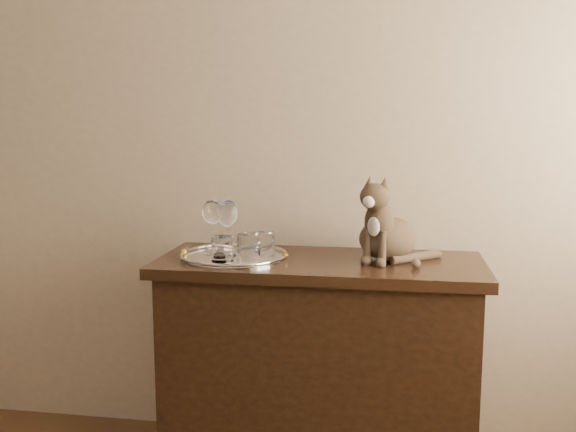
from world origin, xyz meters
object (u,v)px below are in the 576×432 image
object	(u,v)px
sideboard	(319,369)
tumbler_b	(223,249)
tray	(234,257)
wine_glass_a	(213,226)
cat	(388,217)
wine_glass_b	(229,225)
wine_glass_d	(228,228)
tumbler_a	(249,247)
tumbler_c	(264,244)

from	to	relation	value
sideboard	tumbler_b	bearing A→B (deg)	-160.83
tray	wine_glass_a	world-z (taller)	wine_glass_a
tray	cat	world-z (taller)	cat
wine_glass_a	wine_glass_b	xyz separation A→B (m)	(0.05, 0.05, -0.00)
sideboard	wine_glass_d	bearing A→B (deg)	-178.94
wine_glass_d	tumbler_b	xyz separation A→B (m)	(0.01, -0.11, -0.06)
tumbler_a	cat	distance (m)	0.52
wine_glass_d	cat	world-z (taller)	cat
tray	tumbler_b	bearing A→B (deg)	-101.28
wine_glass_d	tumbler_c	bearing A→B (deg)	1.96
sideboard	cat	size ratio (longest dim) A/B	3.80
tumbler_a	wine_glass_b	bearing A→B (deg)	126.86
wine_glass_d	tumbler_c	world-z (taller)	wine_glass_d
wine_glass_a	tumbler_b	size ratio (longest dim) A/B	2.30
wine_glass_d	tumbler_c	size ratio (longest dim) A/B	2.27
cat	tumbler_a	bearing A→B (deg)	-141.53
sideboard	wine_glass_d	size ratio (longest dim) A/B	5.94
tumbler_b	cat	bearing A→B (deg)	15.67
wine_glass_b	wine_glass_d	bearing A→B (deg)	-78.19
tray	tumbler_c	xyz separation A→B (m)	(0.11, 0.02, 0.05)
sideboard	cat	xyz separation A→B (m)	(0.25, 0.05, 0.58)
wine_glass_a	cat	distance (m)	0.66
sideboard	tumbler_c	distance (m)	0.52
tumbler_a	tray	bearing A→B (deg)	140.62
sideboard	tumbler_c	xyz separation A→B (m)	(-0.21, -0.00, 0.48)
sideboard	wine_glass_a	xyz separation A→B (m)	(-0.41, 0.02, 0.54)
sideboard	wine_glass_b	world-z (taller)	wine_glass_b
tumbler_a	tumbler_c	world-z (taller)	tumbler_a
tray	cat	bearing A→B (deg)	7.12
sideboard	tumbler_c	size ratio (longest dim) A/B	13.50
tray	tumbler_b	world-z (taller)	tumbler_b
tumbler_a	tumbler_b	size ratio (longest dim) A/B	1.06
sideboard	tray	size ratio (longest dim) A/B	3.00
sideboard	tumbler_c	world-z (taller)	tumbler_c
wine_glass_a	tumbler_a	bearing A→B (deg)	-32.30
wine_glass_a	wine_glass_d	size ratio (longest dim) A/B	1.03
tumbler_c	tray	bearing A→B (deg)	-168.48
tumbler_b	tumbler_a	bearing A→B (deg)	21.85
wine_glass_a	wine_glass_b	bearing A→B (deg)	45.15
tumbler_a	tumbler_c	bearing A→B (deg)	63.89
wine_glass_a	wine_glass_b	size ratio (longest dim) A/B	1.02
tray	tumbler_b	xyz separation A→B (m)	(-0.02, -0.09, 0.05)
sideboard	tumbler_a	world-z (taller)	tumbler_a
tumbler_b	cat	xyz separation A→B (m)	(0.58, 0.16, 0.10)
wine_glass_b	cat	bearing A→B (deg)	-2.29
wine_glass_a	tumbler_b	bearing A→B (deg)	-61.73
tray	wine_glass_b	bearing A→B (deg)	114.99
tumbler_c	cat	world-z (taller)	cat
wine_glass_b	tumbler_a	distance (m)	0.20
wine_glass_a	wine_glass_d	distance (m)	0.07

